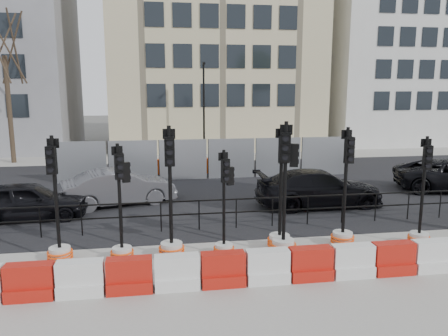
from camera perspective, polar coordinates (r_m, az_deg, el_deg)
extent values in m
plane|color=#51514C|center=(13.15, 2.56, -9.54)|extent=(120.00, 120.00, 0.00)
cube|color=gray|center=(10.45, 5.94, -15.04)|extent=(40.00, 6.00, 0.02)
cube|color=black|center=(19.78, -1.46, -2.60)|extent=(40.00, 14.00, 0.03)
cube|color=gray|center=(28.57, -3.81, 1.47)|extent=(40.00, 4.00, 0.02)
cube|color=beige|center=(34.68, -1.48, 17.99)|extent=(15.00, 10.00, 18.00)
cube|color=silver|center=(39.43, 21.51, 14.93)|extent=(12.00, 9.00, 16.00)
cylinder|color=black|center=(14.33, -22.87, -6.58)|extent=(0.04, 0.04, 1.00)
cylinder|color=black|center=(14.08, -18.10, -6.55)|extent=(0.04, 0.04, 1.00)
cylinder|color=black|center=(13.94, -13.20, -6.48)|extent=(0.04, 0.04, 1.00)
cylinder|color=black|center=(13.89, -8.23, -6.36)|extent=(0.04, 0.04, 1.00)
cylinder|color=black|center=(13.95, -3.27, -6.19)|extent=(0.04, 0.04, 1.00)
cylinder|color=black|center=(14.11, 1.61, -5.98)|extent=(0.04, 0.04, 1.00)
cylinder|color=black|center=(14.37, 6.34, -5.74)|extent=(0.04, 0.04, 1.00)
cylinder|color=black|center=(14.73, 10.87, -5.46)|extent=(0.04, 0.04, 1.00)
cylinder|color=black|center=(15.17, 15.16, -5.18)|extent=(0.04, 0.04, 1.00)
cylinder|color=black|center=(15.69, 19.18, -4.88)|extent=(0.04, 0.04, 1.00)
cylinder|color=black|center=(16.28, 22.93, -4.58)|extent=(0.04, 0.04, 1.00)
cylinder|color=black|center=(16.94, 26.39, -4.29)|extent=(0.04, 0.04, 1.00)
cube|color=black|center=(13.98, 1.62, -4.10)|extent=(18.00, 0.04, 0.04)
cube|color=black|center=(14.10, 1.61, -5.79)|extent=(18.00, 0.04, 0.04)
cube|color=#9A9DA2|center=(21.68, -18.12, 0.70)|extent=(2.30, 0.05, 2.00)
cylinder|color=black|center=(21.89, -21.09, 0.61)|extent=(0.05, 0.05, 2.00)
cube|color=#9A9DA2|center=(21.42, -11.78, 0.89)|extent=(2.30, 0.05, 2.00)
cylinder|color=black|center=(21.51, -14.84, 0.80)|extent=(0.05, 0.05, 2.00)
cube|color=#9A9DA2|center=(21.43, -5.36, 1.07)|extent=(2.30, 0.05, 2.00)
cylinder|color=black|center=(21.39, -8.43, 0.99)|extent=(0.05, 0.05, 2.00)
cube|color=#9A9DA2|center=(21.71, 0.98, 1.24)|extent=(2.30, 0.05, 2.00)
cylinder|color=black|center=(21.54, -2.04, 1.16)|extent=(0.05, 0.05, 2.00)
cube|color=#9A9DA2|center=(22.24, 7.08, 1.38)|extent=(2.30, 0.05, 2.00)
cylinder|color=black|center=(21.95, 4.20, 1.32)|extent=(0.05, 0.05, 2.00)
cube|color=#9A9DA2|center=(23.01, 12.84, 1.51)|extent=(2.30, 0.05, 2.00)
cylinder|color=black|center=(22.61, 10.13, 1.45)|extent=(0.05, 0.05, 2.00)
cube|color=#D1410D|center=(23.02, -12.54, 0.01)|extent=(1.00, 0.40, 0.80)
cube|color=#D1410D|center=(22.98, -7.56, 0.15)|extent=(1.00, 0.40, 0.80)
cube|color=#D1410D|center=(23.11, -2.60, 0.29)|extent=(1.00, 0.40, 0.80)
cube|color=#D1410D|center=(23.40, 2.27, 0.43)|extent=(1.00, 0.40, 0.80)
cube|color=#D1410D|center=(23.87, 6.99, 0.55)|extent=(1.00, 0.40, 0.80)
cube|color=#D1410D|center=(24.49, 11.50, 0.67)|extent=(1.00, 0.40, 0.80)
cylinder|color=black|center=(27.30, -2.65, 7.37)|extent=(0.12, 0.12, 6.00)
cube|color=black|center=(27.05, -2.64, 13.49)|extent=(0.12, 0.50, 0.12)
cylinder|color=#473828|center=(28.92, -26.23, 6.78)|extent=(0.28, 0.28, 6.30)
cube|color=red|center=(10.64, -23.91, -14.64)|extent=(1.00, 0.50, 0.30)
cube|color=red|center=(10.48, -24.08, -12.65)|extent=(1.00, 0.35, 0.50)
cube|color=white|center=(10.42, -18.14, -14.79)|extent=(1.00, 0.50, 0.30)
cube|color=white|center=(10.26, -18.27, -12.77)|extent=(1.00, 0.35, 0.50)
cube|color=red|center=(10.30, -12.17, -14.80)|extent=(1.00, 0.50, 0.30)
cube|color=red|center=(10.13, -12.26, -12.75)|extent=(1.00, 0.35, 0.50)
cube|color=white|center=(10.28, -6.12, -14.64)|extent=(1.00, 0.50, 0.30)
cube|color=white|center=(10.12, -6.17, -12.59)|extent=(1.00, 0.35, 0.50)
cube|color=red|center=(10.37, -0.14, -14.34)|extent=(1.00, 0.50, 0.30)
cube|color=red|center=(10.21, -0.14, -12.31)|extent=(1.00, 0.35, 0.50)
cube|color=white|center=(10.57, 5.67, -13.90)|extent=(1.00, 0.50, 0.30)
cube|color=white|center=(10.41, 5.71, -11.90)|extent=(1.00, 0.35, 0.50)
cube|color=red|center=(10.87, 11.19, -13.36)|extent=(1.00, 0.50, 0.30)
cube|color=red|center=(10.71, 11.26, -11.40)|extent=(1.00, 0.35, 0.50)
cube|color=white|center=(11.25, 16.34, -12.73)|extent=(1.00, 0.50, 0.30)
cube|color=white|center=(11.10, 16.45, -10.83)|extent=(1.00, 0.35, 0.50)
cube|color=red|center=(11.72, 21.10, -12.07)|extent=(1.00, 0.50, 0.30)
cube|color=red|center=(11.57, 21.23, -10.24)|extent=(1.00, 0.35, 0.50)
cube|color=white|center=(12.26, 25.45, -11.39)|extent=(1.00, 0.50, 0.30)
cube|color=white|center=(12.12, 25.60, -9.63)|extent=(1.00, 0.35, 0.50)
cylinder|color=beige|center=(12.39, -20.62, -10.54)|extent=(0.54, 0.54, 0.40)
torus|color=#FF4D0D|center=(12.42, -20.60, -10.88)|extent=(0.66, 0.66, 0.05)
torus|color=#FF4D0D|center=(12.39, -20.62, -10.54)|extent=(0.66, 0.66, 0.05)
torus|color=#FF4D0D|center=(12.36, -20.65, -10.19)|extent=(0.66, 0.66, 0.05)
cylinder|color=black|center=(11.92, -21.13, -3.26)|extent=(0.09, 0.09, 3.03)
cube|color=black|center=(11.64, -21.63, 0.95)|extent=(0.26, 0.17, 0.71)
cylinder|color=black|center=(11.60, -21.69, -0.20)|extent=(0.16, 0.07, 0.15)
cylinder|color=black|center=(11.56, -21.77, 0.88)|extent=(0.16, 0.07, 0.15)
cylinder|color=black|center=(11.53, -21.84, 1.97)|extent=(0.16, 0.07, 0.15)
cube|color=black|center=(11.75, -21.45, 3.04)|extent=(0.30, 0.07, 0.24)
cylinder|color=beige|center=(12.00, -13.16, -10.88)|extent=(0.51, 0.51, 0.38)
torus|color=#FF4D0D|center=(12.02, -13.14, -11.22)|extent=(0.61, 0.61, 0.05)
torus|color=#FF4D0D|center=(12.00, -13.16, -10.88)|extent=(0.61, 0.61, 0.05)
torus|color=#FF4D0D|center=(11.97, -13.17, -10.55)|extent=(0.61, 0.61, 0.05)
cylinder|color=black|center=(11.54, -13.47, -3.86)|extent=(0.09, 0.09, 2.84)
cube|color=black|center=(11.25, -13.52, 0.21)|extent=(0.26, 0.20, 0.66)
cylinder|color=black|center=(11.22, -13.38, -0.90)|extent=(0.15, 0.09, 0.14)
cylinder|color=black|center=(11.18, -13.42, 0.15)|extent=(0.15, 0.09, 0.14)
cylinder|color=black|center=(11.14, -13.47, 1.20)|extent=(0.15, 0.09, 0.14)
cube|color=black|center=(11.35, -13.81, 2.22)|extent=(0.28, 0.12, 0.23)
cube|color=black|center=(11.44, -12.69, -0.55)|extent=(0.22, 0.18, 0.52)
cylinder|color=beige|center=(11.95, -6.85, -10.62)|extent=(0.58, 0.58, 0.43)
torus|color=#FF4D0D|center=(11.98, -6.84, -11.00)|extent=(0.70, 0.70, 0.05)
torus|color=#FF4D0D|center=(11.95, -6.85, -10.62)|extent=(0.70, 0.70, 0.05)
torus|color=#FF4D0D|center=(11.92, -6.86, -10.23)|extent=(0.70, 0.70, 0.05)
cylinder|color=black|center=(11.45, -7.04, -2.56)|extent=(0.10, 0.10, 3.23)
cube|color=black|center=(11.14, -7.13, 2.15)|extent=(0.26, 0.15, 0.75)
cylinder|color=black|center=(11.09, -7.09, 0.88)|extent=(0.16, 0.05, 0.16)
cylinder|color=black|center=(11.06, -7.12, 2.08)|extent=(0.16, 0.05, 0.16)
cylinder|color=black|center=(11.02, -7.14, 3.30)|extent=(0.16, 0.05, 0.16)
cube|color=black|center=(11.28, -7.21, 4.45)|extent=(0.32, 0.03, 0.26)
cylinder|color=beige|center=(12.00, -0.01, -10.65)|extent=(0.48, 0.48, 0.35)
torus|color=#FF4D0D|center=(12.03, -0.01, -10.96)|extent=(0.57, 0.57, 0.04)
torus|color=#FF4D0D|center=(12.00, -0.01, -10.65)|extent=(0.57, 0.57, 0.04)
torus|color=#FF4D0D|center=(11.98, -0.01, -10.33)|extent=(0.57, 0.57, 0.04)
cylinder|color=black|center=(11.57, -0.01, -4.12)|extent=(0.08, 0.08, 2.64)
cube|color=black|center=(11.29, 0.19, -0.35)|extent=(0.23, 0.17, 0.62)
cylinder|color=black|center=(11.27, 0.32, -1.38)|extent=(0.14, 0.07, 0.13)
cylinder|color=black|center=(11.23, 0.32, -0.42)|extent=(0.14, 0.07, 0.13)
cylinder|color=black|center=(11.19, 0.32, 0.56)|extent=(0.14, 0.07, 0.13)
cube|color=black|center=(11.38, -0.11, 1.53)|extent=(0.26, 0.09, 0.21)
cube|color=black|center=(11.49, 0.80, -1.06)|extent=(0.20, 0.15, 0.48)
cylinder|color=beige|center=(12.57, 7.25, -9.55)|extent=(0.57, 0.57, 0.42)
torus|color=#FF4D0D|center=(12.60, 7.24, -9.91)|extent=(0.69, 0.69, 0.05)
torus|color=#FF4D0D|center=(12.57, 7.25, -9.55)|extent=(0.69, 0.69, 0.05)
torus|color=#FF4D0D|center=(12.55, 7.26, -9.19)|extent=(0.69, 0.69, 0.05)
cylinder|color=black|center=(12.10, 7.43, -1.99)|extent=(0.10, 0.10, 3.18)
cube|color=black|center=(11.82, 7.81, 2.41)|extent=(0.27, 0.19, 0.74)
cylinder|color=black|center=(11.78, 7.96, 1.23)|extent=(0.17, 0.08, 0.16)
cylinder|color=black|center=(11.74, 7.99, 2.35)|extent=(0.17, 0.08, 0.16)
cylinder|color=black|center=(11.71, 8.02, 3.48)|extent=(0.17, 0.08, 0.16)
cube|color=black|center=(11.93, 7.46, 4.55)|extent=(0.32, 0.08, 0.25)
cylinder|color=beige|center=(12.18, 7.73, -10.19)|extent=(0.60, 0.60, 0.44)
torus|color=#FF4D0D|center=(12.22, 7.72, -10.58)|extent=(0.72, 0.72, 0.06)
torus|color=#FF4D0D|center=(12.18, 7.73, -10.19)|extent=(0.72, 0.72, 0.06)
torus|color=#FF4D0D|center=(12.15, 7.74, -9.80)|extent=(0.72, 0.72, 0.06)
cylinder|color=black|center=(11.68, 7.94, -2.06)|extent=(0.10, 0.10, 3.31)
cube|color=black|center=(11.37, 8.05, 2.68)|extent=(0.30, 0.23, 0.77)
cylinder|color=black|center=(11.32, 8.00, 1.40)|extent=(0.17, 0.11, 0.17)
cylinder|color=black|center=(11.29, 8.03, 2.62)|extent=(0.17, 0.11, 0.17)
cylinder|color=black|center=(11.26, 8.06, 3.84)|extent=(0.17, 0.11, 0.17)
cube|color=black|center=(11.52, 8.14, 4.99)|extent=(0.32, 0.14, 0.26)
cube|color=black|center=(11.53, 9.14, 1.65)|extent=(0.26, 0.21, 0.61)
cylinder|color=beige|center=(13.18, 15.20, -8.92)|extent=(0.56, 0.56, 0.42)
torus|color=#FF4D0D|center=(13.20, 15.18, -9.26)|extent=(0.68, 0.68, 0.05)
torus|color=#FF4D0D|center=(13.18, 15.20, -8.92)|extent=(0.68, 0.68, 0.05)
torus|color=#FF4D0D|center=(13.15, 15.22, -8.57)|extent=(0.68, 0.68, 0.05)
cylinder|color=black|center=(12.73, 15.56, -1.83)|extent=(0.09, 0.09, 3.12)
cube|color=black|center=(12.46, 16.05, 2.25)|extent=(0.26, 0.16, 0.73)
cylinder|color=black|center=(12.42, 16.18, 1.15)|extent=(0.16, 0.06, 0.16)
cylinder|color=black|center=(12.39, 16.23, 2.20)|extent=(0.16, 0.06, 0.16)
cylinder|color=black|center=(12.36, 16.29, 3.24)|extent=(0.16, 0.06, 0.16)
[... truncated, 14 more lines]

